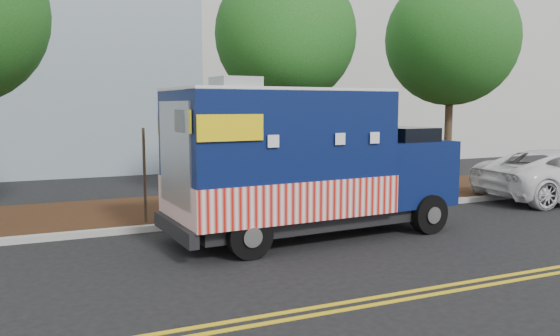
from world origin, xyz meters
name	(u,v)px	position (x,y,z in m)	size (l,w,h in m)	color
ground	(265,235)	(0.00, 0.00, 0.00)	(120.00, 120.00, 0.00)	black
curb	(244,220)	(0.00, 1.40, 0.07)	(120.00, 0.18, 0.15)	#9E9E99
mulch_strip	(218,206)	(0.00, 3.50, 0.07)	(120.00, 4.00, 0.15)	#321A0D
centerline_near	(374,298)	(0.00, -4.45, 0.01)	(120.00, 0.10, 0.01)	gold
centerline_far	(384,303)	(0.00, -4.70, 0.01)	(120.00, 0.10, 0.01)	gold
tree_b	(286,35)	(2.06, 3.42, 4.94)	(4.08, 4.08, 6.99)	#38281C
tree_c	(451,40)	(8.31, 3.63, 5.13)	(4.44, 4.44, 7.36)	#38281C
sign_post	(145,178)	(-2.34, 1.83, 1.20)	(0.06, 0.06, 2.40)	#473828
food_truck	(301,166)	(0.69, -0.45, 1.59)	(6.80, 2.94, 3.50)	black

